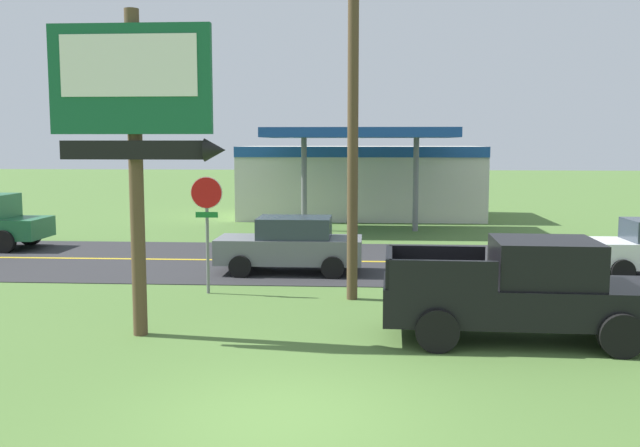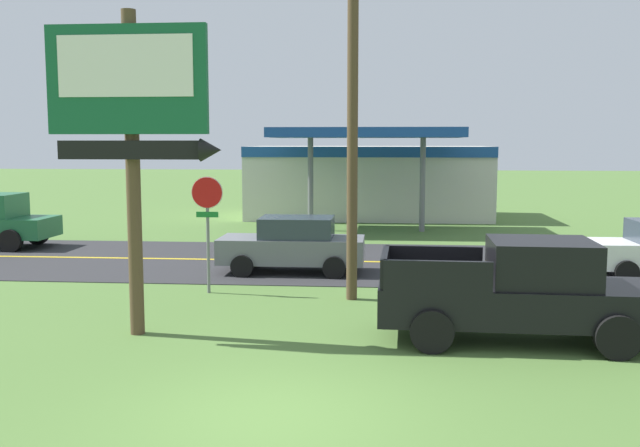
# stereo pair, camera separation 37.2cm
# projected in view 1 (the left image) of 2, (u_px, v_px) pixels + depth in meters

# --- Properties ---
(ground_plane) EXTENTS (180.00, 180.00, 0.00)m
(ground_plane) POSITION_uv_depth(u_px,v_px,m) (282.00, 417.00, 9.92)
(ground_plane) COLOR #4C7033
(road_asphalt) EXTENTS (140.00, 8.00, 0.02)m
(road_asphalt) POSITION_uv_depth(u_px,v_px,m) (330.00, 261.00, 22.80)
(road_asphalt) COLOR #2B2B2D
(road_asphalt) RESTS_ON ground
(road_centre_line) EXTENTS (126.00, 0.20, 0.01)m
(road_centre_line) POSITION_uv_depth(u_px,v_px,m) (330.00, 261.00, 22.80)
(road_centre_line) COLOR gold
(road_centre_line) RESTS_ON road_asphalt
(motel_sign) EXTENTS (3.35, 0.54, 6.31)m
(motel_sign) POSITION_uv_depth(u_px,v_px,m) (136.00, 113.00, 13.53)
(motel_sign) COLOR brown
(motel_sign) RESTS_ON ground
(stop_sign) EXTENTS (0.80, 0.08, 2.95)m
(stop_sign) POSITION_uv_depth(u_px,v_px,m) (207.00, 214.00, 17.81)
(stop_sign) COLOR slate
(stop_sign) RESTS_ON ground
(utility_pole) EXTENTS (1.66, 0.26, 9.26)m
(utility_pole) POSITION_uv_depth(u_px,v_px,m) (353.00, 95.00, 16.83)
(utility_pole) COLOR brown
(utility_pole) RESTS_ON ground
(gas_station) EXTENTS (12.00, 11.50, 4.40)m
(gas_station) POSITION_uv_depth(u_px,v_px,m) (361.00, 179.00, 36.24)
(gas_station) COLOR beige
(gas_station) RESTS_ON ground
(pickup_black_parked_on_lawn) EXTENTS (5.26, 2.38, 1.96)m
(pickup_black_parked_on_lawn) POSITION_uv_depth(u_px,v_px,m) (523.00, 291.00, 13.68)
(pickup_black_parked_on_lawn) COLOR black
(pickup_black_parked_on_lawn) RESTS_ON ground
(car_grey_mid_lane) EXTENTS (4.20, 2.00, 1.64)m
(car_grey_mid_lane) POSITION_uv_depth(u_px,v_px,m) (291.00, 245.00, 20.80)
(car_grey_mid_lane) COLOR slate
(car_grey_mid_lane) RESTS_ON ground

